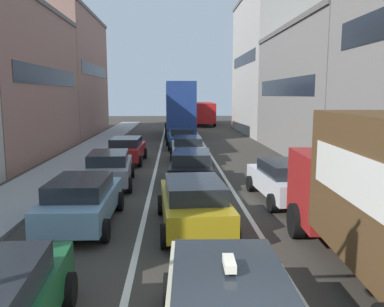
{
  "coord_description": "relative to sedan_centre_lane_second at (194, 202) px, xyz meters",
  "views": [
    {
      "loc": [
        -0.74,
        -3.45,
        3.93
      ],
      "look_at": [
        0.0,
        12.0,
        1.6
      ],
      "focal_mm": 36.49,
      "sensor_mm": 36.0,
      "label": 1
    }
  ],
  "objects": [
    {
      "name": "sidewalk_left",
      "position": [
        -6.54,
        12.34,
        -0.73
      ],
      "size": [
        2.6,
        64.0,
        0.14
      ],
      "primitive_type": "cube",
      "color": "#969696",
      "rests_on": "ground"
    },
    {
      "name": "lane_stripe_left",
      "position": [
        -1.54,
        12.34,
        -0.79
      ],
      "size": [
        0.16,
        60.0,
        0.01
      ],
      "primitive_type": "cube",
      "color": "silver",
      "rests_on": "ground"
    },
    {
      "name": "lane_stripe_right",
      "position": [
        1.86,
        12.34,
        -0.79
      ],
      "size": [
        0.16,
        60.0,
        0.01
      ],
      "primitive_type": "cube",
      "color": "silver",
      "rests_on": "ground"
    },
    {
      "name": "building_row_left",
      "position": [
        -11.84,
        16.21,
        4.23
      ],
      "size": [
        7.2,
        43.9,
        11.81
      ],
      "rotation": [
        0.0,
        0.0,
        1.57
      ],
      "color": "#B2ADA3",
      "rests_on": "ground"
    },
    {
      "name": "building_row_right",
      "position": [
        10.05,
        15.2,
        5.09
      ],
      "size": [
        7.2,
        43.9,
        13.81
      ],
      "rotation": [
        0.0,
        0.0,
        -1.57
      ],
      "color": "#B2ADA3",
      "rests_on": "ground"
    },
    {
      "name": "sedan_centre_lane_second",
      "position": [
        0.0,
        0.0,
        0.0
      ],
      "size": [
        2.27,
        4.4,
        1.49
      ],
      "rotation": [
        0.0,
        0.0,
        1.63
      ],
      "color": "#B29319",
      "rests_on": "ground"
    },
    {
      "name": "wagon_left_lane_second",
      "position": [
        -3.36,
        0.44,
        0.0
      ],
      "size": [
        2.07,
        4.31,
        1.49
      ],
      "rotation": [
        0.0,
        0.0,
        1.57
      ],
      "color": "#759EB7",
      "rests_on": "ground"
    },
    {
      "name": "hatchback_centre_lane_third",
      "position": [
        0.2,
        5.85,
        0.0
      ],
      "size": [
        2.28,
        4.41,
        1.49
      ],
      "rotation": [
        0.0,
        0.0,
        1.51
      ],
      "color": "black",
      "rests_on": "ground"
    },
    {
      "name": "sedan_left_lane_third",
      "position": [
        -3.4,
        5.74,
        0.0
      ],
      "size": [
        2.29,
        4.41,
        1.49
      ],
      "rotation": [
        0.0,
        0.0,
        1.64
      ],
      "color": "gray",
      "rests_on": "ground"
    },
    {
      "name": "coupe_centre_lane_fourth",
      "position": [
        0.24,
        11.85,
        0.0
      ],
      "size": [
        2.1,
        4.32,
        1.49
      ],
      "rotation": [
        0.0,
        0.0,
        1.58
      ],
      "color": "beige",
      "rests_on": "ground"
    },
    {
      "name": "sedan_left_lane_fourth",
      "position": [
        -3.32,
        11.51,
        0.0
      ],
      "size": [
        2.15,
        4.34,
        1.49
      ],
      "rotation": [
        0.0,
        0.0,
        1.55
      ],
      "color": "#A51E1E",
      "rests_on": "ground"
    },
    {
      "name": "sedan_centre_lane_fifth",
      "position": [
        -0.03,
        17.59,
        0.0
      ],
      "size": [
        2.28,
        4.41,
        1.49
      ],
      "rotation": [
        0.0,
        0.0,
        1.63
      ],
      "color": "#194C8C",
      "rests_on": "ground"
    },
    {
      "name": "sedan_right_lane_behind_truck",
      "position": [
        3.57,
        2.95,
        0.0
      ],
      "size": [
        2.26,
        4.4,
        1.49
      ],
      "rotation": [
        0.0,
        0.0,
        1.63
      ],
      "color": "silver",
      "rests_on": "ground"
    },
    {
      "name": "bus_mid_queue_primary",
      "position": [
        -0.0,
        26.55,
        2.03
      ],
      "size": [
        2.97,
        10.55,
        5.06
      ],
      "rotation": [
        0.0,
        0.0,
        1.59
      ],
      "color": "navy",
      "rests_on": "ground"
    },
    {
      "name": "bus_far_queue_secondary",
      "position": [
        3.37,
        40.5,
        0.96
      ],
      "size": [
        2.94,
        10.54,
        2.9
      ],
      "rotation": [
        0.0,
        0.0,
        1.55
      ],
      "color": "#B21919",
      "rests_on": "ground"
    }
  ]
}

